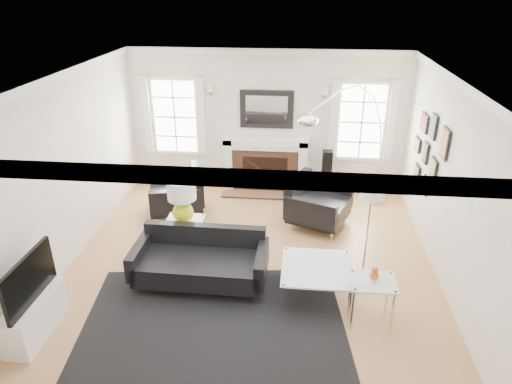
# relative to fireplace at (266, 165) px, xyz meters

# --- Properties ---
(floor) EXTENTS (6.00, 6.00, 0.00)m
(floor) POSITION_rel_fireplace_xyz_m (0.00, -2.79, -0.54)
(floor) COLOR #AC7A48
(floor) RESTS_ON ground
(back_wall) EXTENTS (5.50, 0.04, 2.80)m
(back_wall) POSITION_rel_fireplace_xyz_m (0.00, 0.21, 0.86)
(back_wall) COLOR beige
(back_wall) RESTS_ON floor
(front_wall) EXTENTS (5.50, 0.04, 2.80)m
(front_wall) POSITION_rel_fireplace_xyz_m (0.00, -5.79, 0.86)
(front_wall) COLOR beige
(front_wall) RESTS_ON floor
(left_wall) EXTENTS (0.04, 6.00, 2.80)m
(left_wall) POSITION_rel_fireplace_xyz_m (-2.75, -2.79, 0.86)
(left_wall) COLOR beige
(left_wall) RESTS_ON floor
(right_wall) EXTENTS (0.04, 6.00, 2.80)m
(right_wall) POSITION_rel_fireplace_xyz_m (2.75, -2.79, 0.86)
(right_wall) COLOR beige
(right_wall) RESTS_ON floor
(ceiling) EXTENTS (5.50, 6.00, 0.02)m
(ceiling) POSITION_rel_fireplace_xyz_m (0.00, -2.79, 2.26)
(ceiling) COLOR white
(ceiling) RESTS_ON back_wall
(crown_molding) EXTENTS (5.50, 6.00, 0.12)m
(crown_molding) POSITION_rel_fireplace_xyz_m (0.00, -2.79, 2.20)
(crown_molding) COLOR white
(crown_molding) RESTS_ON back_wall
(fireplace) EXTENTS (1.70, 0.69, 1.11)m
(fireplace) POSITION_rel_fireplace_xyz_m (0.00, 0.00, 0.00)
(fireplace) COLOR white
(fireplace) RESTS_ON floor
(mantel_mirror) EXTENTS (1.05, 0.07, 0.75)m
(mantel_mirror) POSITION_rel_fireplace_xyz_m (0.00, 0.16, 1.11)
(mantel_mirror) COLOR black
(mantel_mirror) RESTS_ON back_wall
(window_left) EXTENTS (1.24, 0.15, 1.62)m
(window_left) POSITION_rel_fireplace_xyz_m (-1.85, 0.16, 0.92)
(window_left) COLOR white
(window_left) RESTS_ON back_wall
(window_right) EXTENTS (1.24, 0.15, 1.62)m
(window_right) POSITION_rel_fireplace_xyz_m (1.85, 0.16, 0.92)
(window_right) COLOR white
(window_right) RESTS_ON back_wall
(gallery_wall) EXTENTS (0.04, 1.73, 1.29)m
(gallery_wall) POSITION_rel_fireplace_xyz_m (2.72, -1.50, 0.99)
(gallery_wall) COLOR black
(gallery_wall) RESTS_ON right_wall
(tv_unit) EXTENTS (0.35, 1.00, 1.09)m
(tv_unit) POSITION_rel_fireplace_xyz_m (-2.44, -4.49, -0.21)
(tv_unit) COLOR white
(tv_unit) RESTS_ON floor
(area_rug) EXTENTS (3.59, 3.11, 0.01)m
(area_rug) POSITION_rel_fireplace_xyz_m (-0.29, -4.35, -0.54)
(area_rug) COLOR black
(area_rug) RESTS_ON floor
(sofa) EXTENTS (1.89, 0.89, 0.61)m
(sofa) POSITION_rel_fireplace_xyz_m (-0.65, -3.22, -0.21)
(sofa) COLOR black
(sofa) RESTS_ON floor
(armchair_left) EXTENTS (1.19, 1.27, 0.71)m
(armchair_left) POSITION_rel_fireplace_xyz_m (-1.48, -1.19, -0.15)
(armchair_left) COLOR black
(armchair_left) RESTS_ON floor
(armchair_right) EXTENTS (1.24, 1.31, 0.71)m
(armchair_right) POSITION_rel_fireplace_xyz_m (0.99, -1.38, -0.15)
(armchair_right) COLOR black
(armchair_right) RESTS_ON floor
(coffee_table) EXTENTS (0.95, 0.95, 0.42)m
(coffee_table) POSITION_rel_fireplace_xyz_m (0.97, -3.36, -0.15)
(coffee_table) COLOR silver
(coffee_table) RESTS_ON floor
(side_table_left) EXTENTS (0.57, 0.57, 0.63)m
(side_table_left) POSITION_rel_fireplace_xyz_m (-1.03, -2.64, -0.03)
(side_table_left) COLOR silver
(side_table_left) RESTS_ON floor
(nesting_table) EXTENTS (0.56, 0.47, 0.61)m
(nesting_table) POSITION_rel_fireplace_xyz_m (1.64, -3.86, -0.05)
(nesting_table) COLOR silver
(nesting_table) RESTS_ON floor
(gourd_lamp) EXTENTS (0.43, 0.43, 0.68)m
(gourd_lamp) POSITION_rel_fireplace_xyz_m (-1.03, -2.64, 0.48)
(gourd_lamp) COLOR #BBC919
(gourd_lamp) RESTS_ON side_table_left
(orange_vase) EXTENTS (0.11, 0.11, 0.18)m
(orange_vase) POSITION_rel_fireplace_xyz_m (1.64, -3.86, 0.17)
(orange_vase) COLOR #C95B19
(orange_vase) RESTS_ON nesting_table
(arc_floor_lamp) EXTENTS (1.72, 1.59, 2.43)m
(arc_floor_lamp) POSITION_rel_fireplace_xyz_m (1.49, -0.85, 0.77)
(arc_floor_lamp) COLOR silver
(arc_floor_lamp) RESTS_ON floor
(stick_floor_lamp) EXTENTS (0.33, 0.33, 1.61)m
(stick_floor_lamp) POSITION_rel_fireplace_xyz_m (1.64, -3.06, 0.86)
(stick_floor_lamp) COLOR #BD8F41
(stick_floor_lamp) RESTS_ON floor
(speaker_tower) EXTENTS (0.20, 0.20, 0.94)m
(speaker_tower) POSITION_rel_fireplace_xyz_m (1.22, -0.14, -0.07)
(speaker_tower) COLOR black
(speaker_tower) RESTS_ON floor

